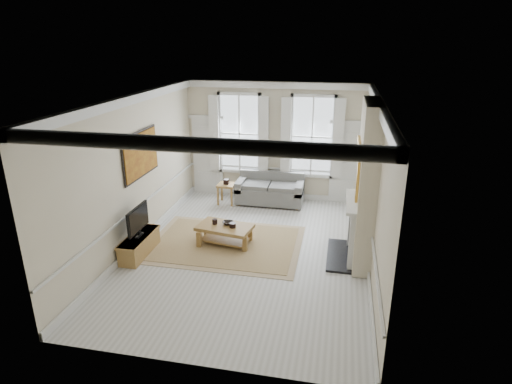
% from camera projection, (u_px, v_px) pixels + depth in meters
% --- Properties ---
extents(floor, '(7.20, 7.20, 0.00)m').
position_uv_depth(floor, '(249.00, 252.00, 9.59)').
color(floor, '#B7B5AD').
rests_on(floor, ground).
extents(ceiling, '(7.20, 7.20, 0.00)m').
position_uv_depth(ceiling, '(248.00, 98.00, 8.43)').
color(ceiling, white).
rests_on(ceiling, back_wall).
extents(back_wall, '(5.20, 0.00, 5.20)m').
position_uv_depth(back_wall, '(275.00, 142.00, 12.33)').
color(back_wall, beige).
rests_on(back_wall, floor).
extents(left_wall, '(0.00, 7.20, 7.20)m').
position_uv_depth(left_wall, '(135.00, 173.00, 9.50)').
color(left_wall, beige).
rests_on(left_wall, floor).
extents(right_wall, '(0.00, 7.20, 7.20)m').
position_uv_depth(right_wall, '(376.00, 188.00, 8.52)').
color(right_wall, beige).
rests_on(right_wall, floor).
extents(window_left, '(1.26, 0.20, 2.20)m').
position_uv_depth(window_left, '(240.00, 134.00, 12.41)').
color(window_left, '#B2BCC6').
rests_on(window_left, back_wall).
extents(window_right, '(1.26, 0.20, 2.20)m').
position_uv_depth(window_right, '(312.00, 137.00, 12.01)').
color(window_right, '#B2BCC6').
rests_on(window_right, back_wall).
extents(door_left, '(0.90, 0.08, 2.30)m').
position_uv_depth(door_left, '(208.00, 157.00, 12.86)').
color(door_left, silver).
rests_on(door_left, floor).
extents(door_right, '(0.90, 0.08, 2.30)m').
position_uv_depth(door_right, '(346.00, 164.00, 12.09)').
color(door_right, silver).
rests_on(door_right, floor).
extents(painting, '(0.05, 1.66, 1.06)m').
position_uv_depth(painting, '(141.00, 154.00, 9.65)').
color(painting, '#AD7C1D').
rests_on(painting, left_wall).
extents(chimney_breast, '(0.35, 1.70, 3.38)m').
position_uv_depth(chimney_breast, '(366.00, 184.00, 8.74)').
color(chimney_breast, beige).
rests_on(chimney_breast, floor).
extents(hearth, '(0.55, 1.50, 0.05)m').
position_uv_depth(hearth, '(340.00, 255.00, 9.39)').
color(hearth, black).
rests_on(hearth, floor).
extents(fireplace, '(0.21, 1.45, 1.33)m').
position_uv_depth(fireplace, '(352.00, 227.00, 9.11)').
color(fireplace, silver).
rests_on(fireplace, floor).
extents(mirror, '(0.06, 1.26, 1.06)m').
position_uv_depth(mirror, '(357.00, 167.00, 8.66)').
color(mirror, gold).
rests_on(mirror, chimney_breast).
extents(sofa, '(1.90, 0.92, 0.87)m').
position_uv_depth(sofa, '(270.00, 191.00, 12.34)').
color(sofa, '#575755').
rests_on(sofa, floor).
extents(side_table, '(0.49, 0.49, 0.59)m').
position_uv_depth(side_table, '(226.00, 188.00, 12.25)').
color(side_table, brown).
rests_on(side_table, floor).
extents(rug, '(3.50, 2.60, 0.02)m').
position_uv_depth(rug, '(225.00, 243.00, 9.96)').
color(rug, '#95734D').
rests_on(rug, floor).
extents(coffee_table, '(1.34, 0.92, 0.46)m').
position_uv_depth(coffee_table, '(225.00, 229.00, 9.83)').
color(coffee_table, brown).
rests_on(coffee_table, rug).
extents(ceramic_pot_a, '(0.12, 0.12, 0.12)m').
position_uv_depth(ceramic_pot_a, '(215.00, 222.00, 9.88)').
color(ceramic_pot_a, black).
rests_on(ceramic_pot_a, coffee_table).
extents(ceramic_pot_b, '(0.15, 0.15, 0.11)m').
position_uv_depth(ceramic_pot_b, '(233.00, 225.00, 9.70)').
color(ceramic_pot_b, black).
rests_on(ceramic_pot_b, coffee_table).
extents(bowl, '(0.29, 0.29, 0.06)m').
position_uv_depth(bowl, '(228.00, 223.00, 9.88)').
color(bowl, black).
rests_on(bowl, coffee_table).
extents(tv_stand, '(0.41, 1.26, 0.45)m').
position_uv_depth(tv_stand, '(140.00, 245.00, 9.40)').
color(tv_stand, brown).
rests_on(tv_stand, floor).
extents(tv, '(0.08, 0.90, 0.68)m').
position_uv_depth(tv, '(138.00, 219.00, 9.19)').
color(tv, black).
rests_on(tv, tv_stand).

